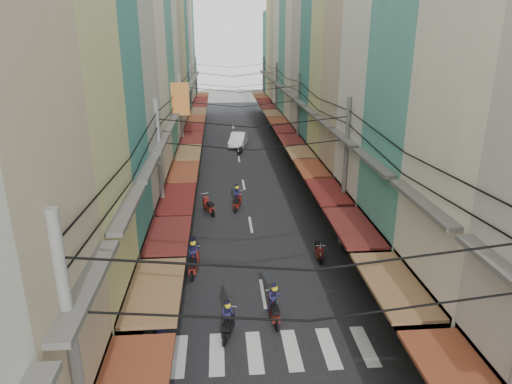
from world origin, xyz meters
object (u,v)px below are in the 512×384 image
white_car (238,146)px  bicycle (356,251)px  market_umbrella (469,302)px  traffic_sign (400,257)px

white_car → bicycle: (5.35, -25.12, 0.00)m
bicycle → market_umbrella: market_umbrella is taller
market_umbrella → traffic_sign: (-1.28, 3.43, 0.12)m
white_car → market_umbrella: market_umbrella is taller
white_car → market_umbrella: (7.05, -33.34, 1.92)m
white_car → bicycle: size_ratio=2.86×
white_car → bicycle: bearing=-67.2°
white_car → traffic_sign: size_ratio=1.79×
white_car → market_umbrella: bearing=-67.3°
white_car → market_umbrella: 34.14m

